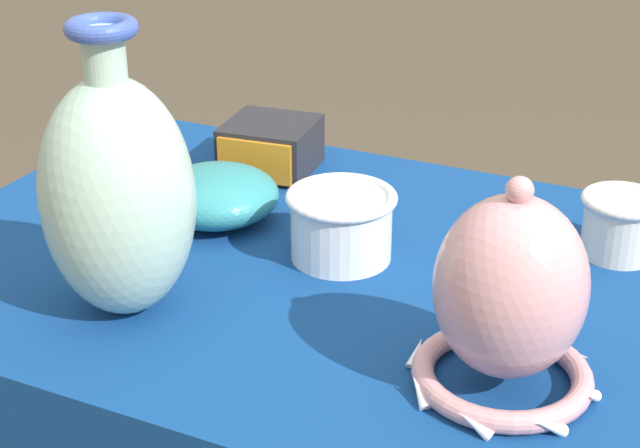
% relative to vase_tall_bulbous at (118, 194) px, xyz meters
% --- Properties ---
extents(display_table, '(1.30, 0.70, 0.75)m').
position_rel_vase_tall_bulbous_xyz_m(display_table, '(0.30, 0.18, -0.21)').
color(display_table, '#38383D').
rests_on(display_table, ground_plane).
extents(vase_tall_bulbous, '(0.16, 0.16, 0.32)m').
position_rel_vase_tall_bulbous_xyz_m(vase_tall_bulbous, '(0.00, 0.00, 0.00)').
color(vase_tall_bulbous, '#A8CCB7').
rests_on(vase_tall_bulbous, display_table).
extents(vase_dome_bell, '(0.19, 0.19, 0.22)m').
position_rel_vase_tall_bulbous_xyz_m(vase_dome_bell, '(0.41, 0.03, -0.04)').
color(vase_dome_bell, '#D19399').
rests_on(vase_dome_bell, display_table).
extents(mosaic_tile_box, '(0.14, 0.14, 0.07)m').
position_rel_vase_tall_bulbous_xyz_m(mosaic_tile_box, '(-0.04, 0.41, -0.10)').
color(mosaic_tile_box, '#232328').
rests_on(mosaic_tile_box, display_table).
extents(bowl_shallow_teal, '(0.16, 0.16, 0.07)m').
position_rel_vase_tall_bulbous_xyz_m(bowl_shallow_teal, '(-0.03, 0.24, -0.10)').
color(bowl_shallow_teal, teal).
rests_on(bowl_shallow_teal, display_table).
extents(cup_wide_ivory, '(0.10, 0.10, 0.08)m').
position_rel_vase_tall_bulbous_xyz_m(cup_wide_ivory, '(0.46, 0.36, -0.09)').
color(cup_wide_ivory, white).
rests_on(cup_wide_ivory, display_table).
extents(cup_wide_porcelain, '(0.13, 0.13, 0.08)m').
position_rel_vase_tall_bulbous_xyz_m(cup_wide_porcelain, '(0.16, 0.21, -0.09)').
color(cup_wide_porcelain, white).
rests_on(cup_wide_porcelain, display_table).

